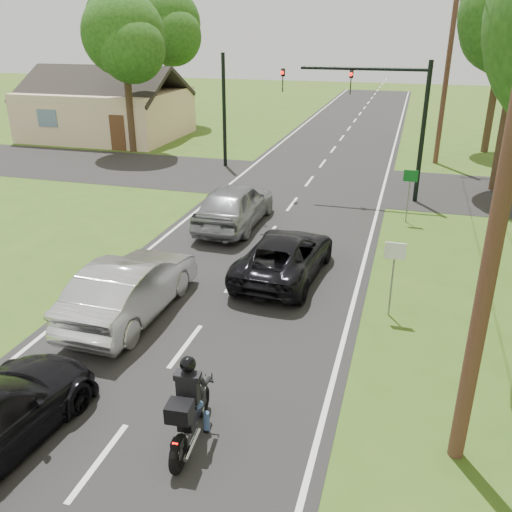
# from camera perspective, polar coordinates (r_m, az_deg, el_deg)

# --- Properties ---
(ground) EXTENTS (140.00, 140.00, 0.00)m
(ground) POSITION_cam_1_polar(r_m,az_deg,el_deg) (13.61, -7.42, -9.39)
(ground) COLOR #355518
(ground) RESTS_ON ground
(road) EXTENTS (8.00, 100.00, 0.01)m
(road) POSITION_cam_1_polar(r_m,az_deg,el_deg) (22.23, 2.70, 3.98)
(road) COLOR black
(road) RESTS_ON ground
(cross_road) EXTENTS (60.00, 7.00, 0.01)m
(cross_road) POSITION_cam_1_polar(r_m,az_deg,el_deg) (27.85, 5.63, 7.83)
(cross_road) COLOR black
(cross_road) RESTS_ON ground
(motorcycle_rider) EXTENTS (0.63, 2.17, 1.87)m
(motorcycle_rider) POSITION_cam_1_polar(r_m,az_deg,el_deg) (10.43, -7.06, -15.87)
(motorcycle_rider) COLOR black
(motorcycle_rider) RESTS_ON ground
(dark_suv) EXTENTS (2.56, 5.02, 1.36)m
(dark_suv) POSITION_cam_1_polar(r_m,az_deg,el_deg) (16.84, 3.05, 0.05)
(dark_suv) COLOR black
(dark_suv) RESTS_ON road
(silver_sedan) EXTENTS (1.80, 4.99, 1.63)m
(silver_sedan) POSITION_cam_1_polar(r_m,az_deg,el_deg) (14.85, -13.04, -3.25)
(silver_sedan) COLOR silver
(silver_sedan) RESTS_ON road
(silver_suv) EXTENTS (2.13, 5.11, 1.73)m
(silver_suv) POSITION_cam_1_polar(r_m,az_deg,el_deg) (21.13, -2.26, 5.45)
(silver_suv) COLOR gray
(silver_suv) RESTS_ON road
(traffic_signal) EXTENTS (6.38, 0.44, 6.00)m
(traffic_signal) POSITION_cam_1_polar(r_m,az_deg,el_deg) (24.70, 13.00, 15.22)
(traffic_signal) COLOR black
(traffic_signal) RESTS_ON ground
(signal_pole_far) EXTENTS (0.20, 0.20, 6.00)m
(signal_pole_far) POSITION_cam_1_polar(r_m,az_deg,el_deg) (30.47, -3.37, 14.96)
(signal_pole_far) COLOR black
(signal_pole_far) RESTS_ON ground
(utility_pole_near) EXTENTS (1.60, 0.28, 10.00)m
(utility_pole_near) POSITION_cam_1_polar(r_m,az_deg,el_deg) (8.84, 24.69, 6.70)
(utility_pole_near) COLOR brown
(utility_pole_near) RESTS_ON ground
(utility_pole_far) EXTENTS (1.60, 0.28, 10.00)m
(utility_pole_far) POSITION_cam_1_polar(r_m,az_deg,el_deg) (32.56, 19.49, 17.98)
(utility_pole_far) COLOR brown
(utility_pole_far) RESTS_ON ground
(sign_white) EXTENTS (0.55, 0.07, 2.12)m
(sign_white) POSITION_cam_1_polar(r_m,az_deg,el_deg) (14.58, 14.33, -0.56)
(sign_white) COLOR slate
(sign_white) RESTS_ON ground
(sign_green) EXTENTS (0.55, 0.07, 2.12)m
(sign_green) POSITION_cam_1_polar(r_m,az_deg,el_deg) (22.17, 15.90, 7.37)
(sign_green) COLOR slate
(sign_green) RESTS_ON ground
(tree_row_e) EXTENTS (5.28, 5.12, 9.61)m
(tree_row_e) POSITION_cam_1_polar(r_m,az_deg,el_deg) (36.54, 25.10, 20.38)
(tree_row_e) COLOR #332316
(tree_row_e) RESTS_ON ground
(tree_left_near) EXTENTS (5.12, 4.96, 9.22)m
(tree_left_near) POSITION_cam_1_polar(r_m,az_deg,el_deg) (34.49, -13.51, 21.25)
(tree_left_near) COLOR #332316
(tree_left_near) RESTS_ON ground
(tree_left_far) EXTENTS (5.76, 5.58, 10.14)m
(tree_left_far) POSITION_cam_1_polar(r_m,az_deg,el_deg) (44.28, -9.33, 22.60)
(tree_left_far) COLOR #332316
(tree_left_far) RESTS_ON ground
(house) EXTENTS (10.20, 8.00, 4.84)m
(house) POSITION_cam_1_polar(r_m,az_deg,el_deg) (40.64, -15.39, 14.49)
(house) COLOR #CCBB8D
(house) RESTS_ON ground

